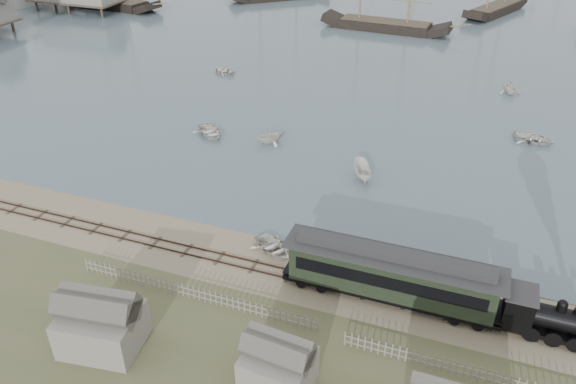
% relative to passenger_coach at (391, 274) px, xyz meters
% --- Properties ---
extents(ground, '(600.00, 600.00, 0.00)m').
position_rel_passenger_coach_xyz_m(ground, '(-6.80, 2.00, -2.39)').
color(ground, gray).
rests_on(ground, ground).
extents(rail_track, '(120.00, 1.80, 0.16)m').
position_rel_passenger_coach_xyz_m(rail_track, '(-6.80, -0.00, -2.35)').
color(rail_track, '#35251D').
rests_on(rail_track, ground).
extents(picket_fence_west, '(19.00, 0.10, 1.20)m').
position_rel_passenger_coach_xyz_m(picket_fence_west, '(-13.30, -5.00, -2.39)').
color(picket_fence_west, slate).
rests_on(picket_fence_west, ground).
extents(picket_fence_east, '(15.00, 0.10, 1.20)m').
position_rel_passenger_coach_xyz_m(picket_fence_east, '(5.70, -5.50, -2.39)').
color(picket_fence_east, slate).
rests_on(picket_fence_east, ground).
extents(shed_left, '(5.00, 4.00, 4.10)m').
position_rel_passenger_coach_xyz_m(shed_left, '(-16.80, -11.00, -2.39)').
color(shed_left, slate).
rests_on(shed_left, ground).
extents(shed_mid, '(4.00, 3.50, 3.60)m').
position_rel_passenger_coach_xyz_m(shed_mid, '(-4.80, -10.00, -2.39)').
color(shed_mid, slate).
rests_on(shed_mid, ground).
extents(passenger_coach, '(15.67, 3.02, 3.81)m').
position_rel_passenger_coach_xyz_m(passenger_coach, '(0.00, 0.00, 0.00)').
color(passenger_coach, black).
rests_on(passenger_coach, ground).
extents(beached_dinghy, '(4.58, 4.93, 0.83)m').
position_rel_passenger_coach_xyz_m(beached_dinghy, '(-10.02, 2.39, -1.97)').
color(beached_dinghy, silver).
rests_on(beached_dinghy, ground).
extents(rowboat_0, '(5.25, 5.45, 0.92)m').
position_rel_passenger_coach_xyz_m(rowboat_0, '(-24.95, 20.20, -1.87)').
color(rowboat_0, silver).
rests_on(rowboat_0, harbor_water).
extents(rowboat_1, '(4.52, 4.53, 1.81)m').
position_rel_passenger_coach_xyz_m(rowboat_1, '(-17.79, 20.89, -1.42)').
color(rowboat_1, silver).
rests_on(rowboat_1, harbor_water).
extents(rowboat_2, '(4.25, 3.07, 1.54)m').
position_rel_passenger_coach_xyz_m(rowboat_2, '(-6.11, 16.64, -1.56)').
color(rowboat_2, silver).
rests_on(rowboat_2, harbor_water).
extents(rowboat_3, '(3.93, 4.91, 0.91)m').
position_rel_passenger_coach_xyz_m(rowboat_3, '(10.08, 31.29, -1.87)').
color(rowboat_3, silver).
rests_on(rowboat_3, harbor_water).
extents(rowboat_6, '(3.84, 4.47, 0.78)m').
position_rel_passenger_coach_xyz_m(rowboat_6, '(-32.97, 40.15, -1.94)').
color(rowboat_6, silver).
rests_on(rowboat_6, harbor_water).
extents(rowboat_7, '(4.23, 4.01, 1.75)m').
position_rel_passenger_coach_xyz_m(rowboat_7, '(7.05, 46.16, -1.45)').
color(rowboat_7, silver).
rests_on(rowboat_7, harbor_water).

